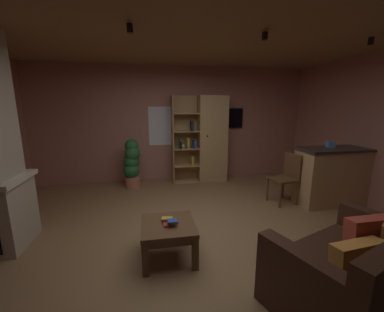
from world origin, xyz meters
name	(u,v)px	position (x,y,z in m)	size (l,w,h in m)	color
floor	(197,236)	(0.00, 0.00, -0.01)	(6.36, 5.35, 0.02)	olive
wall_back	(174,125)	(0.00, 2.71, 1.33)	(6.48, 0.06, 2.66)	#AD7060
ceiling	(198,26)	(0.00, 0.00, 2.67)	(6.36, 5.35, 0.02)	#8E6B47
window_pane_back	(163,126)	(-0.28, 2.67, 1.30)	(0.64, 0.01, 0.89)	white
bookshelf_cabinet	(208,140)	(0.76, 2.43, 0.99)	(1.27, 0.41, 2.00)	tan
kitchen_bar_counter	(337,176)	(2.73, 0.66, 0.52)	(1.48, 0.58, 1.04)	tan
tissue_box	(330,144)	(2.59, 0.75, 1.09)	(0.12, 0.12, 0.11)	#598CBF
leather_couch	(355,273)	(1.16, -1.37, 0.30)	(1.65, 1.31, 0.84)	#382116
coffee_table	(168,231)	(-0.43, -0.40, 0.34)	(0.61, 0.62, 0.43)	brown
table_book_0	(168,225)	(-0.43, -0.44, 0.44)	(0.11, 0.09, 0.02)	#B22D2D
table_book_1	(167,219)	(-0.44, -0.35, 0.47)	(0.12, 0.08, 0.03)	gold
table_book_2	(173,221)	(-0.38, -0.46, 0.49)	(0.11, 0.10, 0.02)	#2D4C8C
dining_chair	(287,175)	(1.85, 0.85, 0.53)	(0.48, 0.48, 0.92)	brown
potted_floor_plant	(132,163)	(-0.99, 2.23, 0.55)	(0.38, 0.37, 1.07)	#B77051
wall_mounted_tv	(226,118)	(1.25, 2.64, 1.47)	(0.84, 0.06, 0.47)	black
track_light_spot_1	(130,28)	(-0.77, -0.06, 2.59)	(0.07, 0.07, 0.09)	black
track_light_spot_2	(265,36)	(0.81, -0.05, 2.59)	(0.07, 0.07, 0.09)	black
track_light_spot_3	(371,41)	(2.28, -0.09, 2.59)	(0.07, 0.07, 0.09)	black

